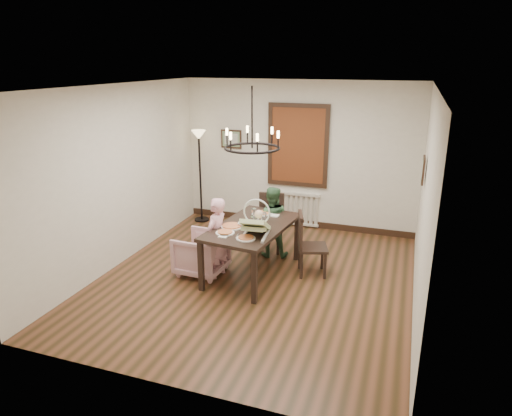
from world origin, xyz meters
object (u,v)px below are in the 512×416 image
Objects in this scene: armchair at (201,253)px; drinking_glass at (255,218)px; floor_lamp at (200,178)px; dining_table at (252,230)px; elderly_woman at (217,244)px; chair_far at (270,223)px; seated_man at (271,228)px; chair_right at (313,244)px; baby_bouncer at (255,223)px.

armchair is 5.28× the size of drinking_glass.
floor_lamp is (-1.80, 1.86, 0.04)m from drinking_glass.
armchair is 0.99m from drinking_glass.
drinking_glass is at bearing -45.94° from floor_lamp.
drinking_glass is (0.75, 0.34, 0.54)m from armchair.
elderly_woman is at bearing -146.88° from dining_table.
chair_far is 0.99× the size of seated_man.
floor_lamp is (-1.31, 2.22, 0.39)m from elderly_woman.
chair_far is 1.40m from armchair.
chair_right is (0.89, -0.67, -0.00)m from chair_far.
drinking_glass is at bearing 103.58° from baby_bouncer.
seated_man is at bearing -33.19° from floor_lamp.
baby_bouncer reaches higher than drinking_glass.
floor_lamp is (-1.86, 1.22, 0.41)m from seated_man.
armchair is (-0.72, -1.19, -0.17)m from chair_far.
elderly_woman is (-1.35, -0.54, 0.02)m from chair_right.
elderly_woman is 1.14m from seated_man.
baby_bouncer is 0.54m from drinking_glass.
baby_bouncer is at bearing -57.73° from dining_table.
chair_right is (0.86, 0.30, -0.22)m from dining_table.
drinking_glass is (-0.18, 0.50, -0.11)m from baby_bouncer.
baby_bouncer reaches higher than chair_far.
elderly_woman reaches higher than drinking_glass.
armchair is at bearing 90.23° from chair_right.
baby_bouncer reaches higher than armchair.
chair_right reaches higher than armchair.
seated_man is 0.55× the size of floor_lamp.
floor_lamp reaches higher than chair_right.
armchair is 1.29m from seated_man.
baby_bouncer is (0.21, -1.35, 0.48)m from chair_far.
seated_man is (0.09, -0.21, 0.00)m from chair_far.
drinking_glass is (-0.06, -0.64, 0.37)m from seated_man.
seated_man is 2.26m from floor_lamp.
elderly_woman is 1.87× the size of baby_bouncer.
drinking_glass is at bearing 96.29° from dining_table.
armchair is at bearing -156.69° from dining_table.
dining_table is 2.54× the size of armchair.
elderly_woman is at bearing 161.67° from baby_bouncer.
chair_right is 7.32× the size of drinking_glass.
elderly_woman is at bearing -59.32° from floor_lamp.
chair_far is (-0.03, 0.97, -0.22)m from dining_table.
chair_right reaches higher than drinking_glass.
floor_lamp is at bearing -151.70° from armchair.
drinking_glass is (0.48, 0.36, 0.35)m from elderly_woman.
seated_man is at bearing 92.05° from dining_table.
floor_lamp reaches higher than dining_table.
chair_far is 7.34× the size of drinking_glass.
drinking_glass is 0.07× the size of floor_lamp.
armchair is 0.69× the size of elderly_woman.
armchair is 0.33m from elderly_woman.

